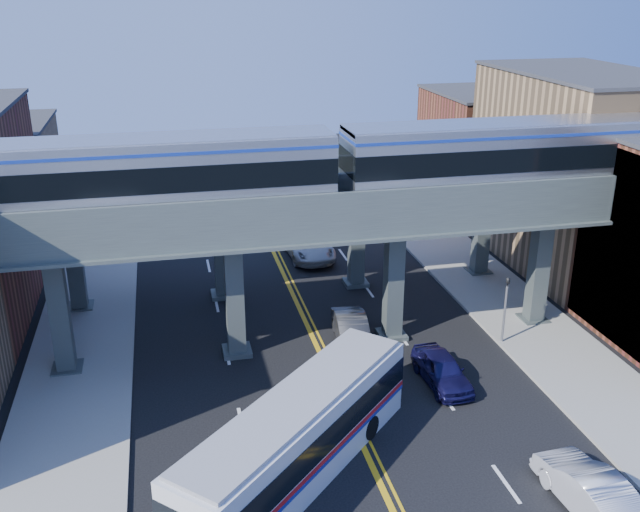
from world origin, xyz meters
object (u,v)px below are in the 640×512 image
object	(u,v)px
transit_bus	(298,437)
car_lane_b	(352,330)
car_lane_d	(327,221)
car_lane_c	(307,245)
transit_train	(156,173)
car_lane_a	(442,370)
car_parked_curb	(590,490)
stop_sign	(347,361)
traffic_signal	(506,303)

from	to	relation	value
transit_bus	car_lane_b	distance (m)	10.58
transit_bus	car_lane_d	distance (m)	27.66
transit_bus	car_lane_c	xyz separation A→B (m)	(4.93, 22.08, -0.78)
transit_bus	car_lane_b	world-z (taller)	transit_bus
transit_train	car_lane_c	bearing A→B (deg)	53.08
car_lane_a	car_lane_c	xyz separation A→B (m)	(-2.68, 17.25, 0.10)
car_lane_a	car_lane_d	distance (m)	21.82
car_lane_b	car_parked_curb	distance (m)	14.43
transit_bus	car_lane_a	size ratio (longest dim) A/B	2.48
car_lane_b	car_lane_a	bearing A→B (deg)	-52.14
car_lane_d	car_parked_curb	bearing A→B (deg)	-94.01
car_lane_d	car_parked_curb	xyz separation A→B (m)	(2.07, -30.76, 0.01)
car_lane_d	car_parked_curb	world-z (taller)	car_parked_curb
stop_sign	car_lane_b	distance (m)	5.09
transit_bus	car_lane_a	distance (m)	9.05
transit_bus	car_parked_curb	world-z (taller)	transit_bus
stop_sign	car_lane_d	xyz separation A→B (m)	(4.27, 21.92, -0.97)
stop_sign	car_parked_curb	world-z (taller)	stop_sign
car_lane_b	car_parked_curb	xyz separation A→B (m)	(4.84, -13.60, 0.07)
stop_sign	traffic_signal	size ratio (longest dim) A/B	0.64
car_lane_a	car_lane_d	size ratio (longest dim) A/B	0.77
stop_sign	transit_train	bearing A→B (deg)	146.18
car_lane_d	stop_sign	bearing A→B (deg)	-108.88
car_lane_d	car_lane_a	bearing A→B (deg)	-97.27
stop_sign	car_lane_a	world-z (taller)	stop_sign
traffic_signal	car_lane_c	xyz separation A→B (m)	(-7.08, 14.35, -1.49)
transit_train	car_lane_a	world-z (taller)	transit_train
car_lane_b	car_parked_curb	bearing A→B (deg)	-65.30
car_lane_b	transit_train	bearing A→B (deg)	-176.49
transit_bus	stop_sign	bearing A→B (deg)	11.39
stop_sign	car_lane_a	xyz separation A→B (m)	(4.49, 0.10, -1.04)
car_parked_curb	car_lane_b	bearing A→B (deg)	-74.27
transit_train	car_lane_c	distance (m)	17.64
transit_train	car_lane_c	world-z (taller)	transit_train
transit_bus	car_lane_d	bearing A→B (deg)	29.26
transit_bus	car_lane_c	size ratio (longest dim) A/B	1.78
transit_train	stop_sign	xyz separation A→B (m)	(7.46, -5.00, -7.57)
transit_train	traffic_signal	bearing A→B (deg)	-6.97
stop_sign	transit_bus	world-z (taller)	transit_bus
car_lane_a	car_lane_d	xyz separation A→B (m)	(-0.22, 21.82, 0.07)
car_lane_c	car_parked_curb	world-z (taller)	car_lane_c
car_lane_d	traffic_signal	bearing A→B (deg)	-84.10
transit_train	car_lane_d	size ratio (longest dim) A/B	8.97
car_lane_c	car_parked_curb	xyz separation A→B (m)	(4.52, -26.19, -0.02)
traffic_signal	transit_train	bearing A→B (deg)	173.03
transit_train	transit_bus	size ratio (longest dim) A/B	4.67
car_lane_a	traffic_signal	bearing A→B (deg)	31.35
car_lane_b	car_lane_d	bearing A→B (deg)	85.95
traffic_signal	car_parked_curb	size ratio (longest dim) A/B	0.85
car_parked_curb	car_lane_d	bearing A→B (deg)	-90.01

